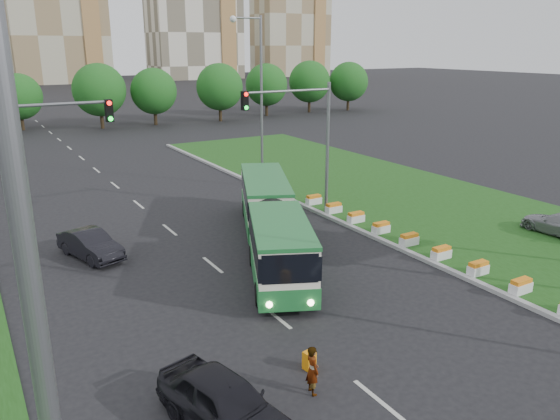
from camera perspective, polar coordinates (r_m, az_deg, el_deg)
ground at (r=22.92m, az=6.16°, el=-9.22°), size 360.00×360.00×0.00m
grass_median at (r=36.67m, az=15.09°, el=0.47°), size 14.00×60.00×0.15m
median_kerb at (r=32.22m, az=6.35°, el=-1.26°), size 0.30×60.00×0.18m
lane_markings at (r=38.92m, az=-15.40°, el=1.27°), size 0.20×100.00×0.01m
flower_planters at (r=28.20m, az=14.89°, el=-3.63°), size 1.10×20.30×0.60m
traffic_mast_median at (r=31.89m, az=2.64°, el=8.37°), size 5.76×0.32×8.00m
traffic_mast_left at (r=25.90m, az=-25.44°, el=4.78°), size 5.76×0.32×8.00m
street_lamps at (r=28.33m, az=-10.78°, el=8.35°), size 36.00×60.00×12.00m
tree_line at (r=75.05m, az=-13.36°, el=12.15°), size 120.00×8.00×9.00m
midrise_east at (r=195.68m, az=1.11°, el=19.73°), size 24.00×14.00×40.00m
articulated_bus at (r=27.54m, az=-1.53°, el=-1.13°), size 2.39×15.34×2.53m
car_left_near at (r=15.64m, az=-5.74°, el=-19.52°), size 2.91×4.89×1.56m
car_left_far at (r=28.32m, az=-19.21°, el=-3.43°), size 2.63×4.38×1.36m
car_median at (r=33.26m, az=27.17°, el=-1.30°), size 1.77×4.15×1.19m
pedestrian at (r=16.91m, az=3.41°, el=-16.36°), size 0.45×0.62×1.56m
shopping_trolley at (r=18.23m, az=3.08°, el=-15.43°), size 0.36×0.38×0.62m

